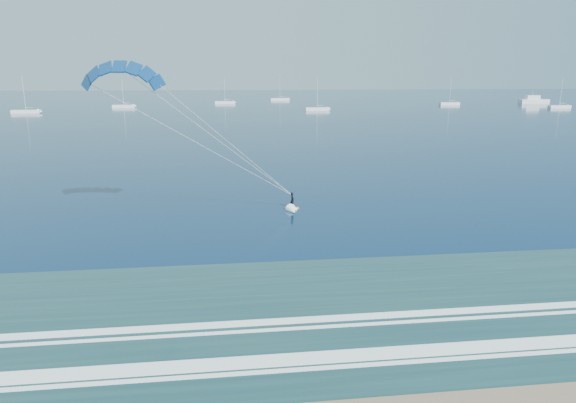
# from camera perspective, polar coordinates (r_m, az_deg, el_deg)

# --- Properties ---
(kitesurfer_rig) EXTENTS (20.93, 7.10, 15.70)m
(kitesurfer_rig) POSITION_cam_1_polar(r_m,az_deg,el_deg) (48.72, -8.45, 7.24)
(kitesurfer_rig) COLOR gold
(kitesurfer_rig) RESTS_ON ground
(motor_yacht) EXTENTS (13.90, 3.71, 5.89)m
(motor_yacht) POSITION_cam_1_polar(r_m,az_deg,el_deg) (273.54, 25.61, 10.09)
(motor_yacht) COLOR silver
(motor_yacht) RESTS_ON ground
(sailboat_0) EXTENTS (9.75, 2.40, 13.12)m
(sailboat_0) POSITION_cam_1_polar(r_m,az_deg,el_deg) (207.85, -27.09, 8.91)
(sailboat_0) COLOR silver
(sailboat_0) RESTS_ON ground
(sailboat_1) EXTENTS (9.11, 2.40, 12.45)m
(sailboat_1) POSITION_cam_1_polar(r_m,az_deg,el_deg) (227.54, -17.78, 10.06)
(sailboat_1) COLOR silver
(sailboat_1) RESTS_ON ground
(sailboat_2) EXTENTS (9.26, 2.40, 12.41)m
(sailboat_2) POSITION_cam_1_polar(r_m,az_deg,el_deg) (248.82, -7.02, 10.89)
(sailboat_2) COLOR silver
(sailboat_2) RESTS_ON ground
(sailboat_3) EXTENTS (9.12, 2.40, 12.60)m
(sailboat_3) POSITION_cam_1_polar(r_m,az_deg,el_deg) (200.01, 3.27, 10.25)
(sailboat_3) COLOR silver
(sailboat_3) RESTS_ON ground
(sailboat_4) EXTENTS (9.83, 2.40, 13.21)m
(sailboat_4) POSITION_cam_1_polar(r_m,az_deg,el_deg) (278.82, -0.90, 11.31)
(sailboat_4) COLOR silver
(sailboat_4) RESTS_ON ground
(sailboat_5) EXTENTS (9.01, 2.40, 12.26)m
(sailboat_5) POSITION_cam_1_polar(r_m,az_deg,el_deg) (247.62, 17.49, 10.35)
(sailboat_5) COLOR silver
(sailboat_5) RESTS_ON ground
(sailboat_6) EXTENTS (9.02, 2.40, 12.18)m
(sailboat_6) POSITION_cam_1_polar(r_m,az_deg,el_deg) (241.41, 27.93, 9.31)
(sailboat_6) COLOR silver
(sailboat_6) RESTS_ON ground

